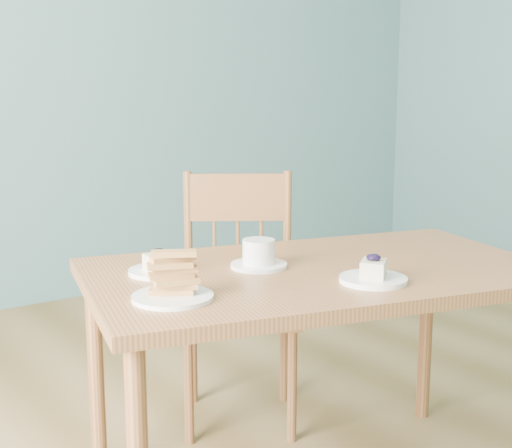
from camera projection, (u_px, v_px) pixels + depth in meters
name	position (u px, v px, depth m)	size (l,w,h in m)	color
dining_table	(318.00, 291.00, 1.94)	(1.37, 0.99, 0.66)	#976339
dining_chair	(239.00, 296.00, 2.45)	(0.53, 0.52, 0.86)	#976339
cheesecake_plate_near	(373.00, 275.00, 1.78)	(0.17, 0.17, 0.07)	white
cheesecake_plate_far	(159.00, 267.00, 1.87)	(0.16, 0.16, 0.07)	white
coffee_cup	(259.00, 255.00, 1.93)	(0.15, 0.15, 0.08)	white
biscotti_plate	(172.00, 283.00, 1.63)	(0.19, 0.19, 0.11)	white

